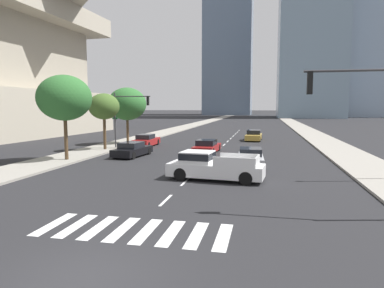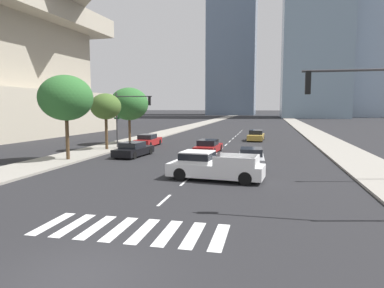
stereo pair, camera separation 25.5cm
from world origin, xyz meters
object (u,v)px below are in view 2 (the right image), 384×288
object	(u,v)px
street_tree_third	(129,104)
sedan_red_3	(208,147)
sedan_red_0	(148,141)
sedan_black_4	(133,150)
pickup_truck	(211,166)
sedan_silver_2	(251,158)
sedan_gold_1	(256,136)
street_tree_second	(106,107)
street_tree_nearest	(66,98)
traffic_signal_far	(130,110)

from	to	relation	value
street_tree_third	sedan_red_3	bearing A→B (deg)	-27.70
sedan_red_0	sedan_black_4	size ratio (longest dim) A/B	1.01
pickup_truck	sedan_silver_2	size ratio (longest dim) A/B	1.27
sedan_gold_1	street_tree_second	xyz separation A→B (m)	(-14.09, -13.45, 3.71)
pickup_truck	street_tree_third	world-z (taller)	street_tree_third
sedan_red_0	sedan_silver_2	xyz separation A→B (m)	(11.71, -10.43, -0.02)
sedan_gold_1	sedan_silver_2	xyz separation A→B (m)	(0.34, -19.44, -0.02)
pickup_truck	sedan_red_3	size ratio (longest dim) A/B	1.25
sedan_gold_1	sedan_red_3	bearing A→B (deg)	-14.64
street_tree_nearest	pickup_truck	bearing A→B (deg)	-20.24
sedan_silver_2	street_tree_second	size ratio (longest dim) A/B	0.84
sedan_gold_1	street_tree_third	bearing A→B (deg)	-59.15
sedan_black_4	street_tree_nearest	size ratio (longest dim) A/B	0.71
sedan_red_0	sedan_red_3	bearing A→B (deg)	-117.76
street_tree_nearest	traffic_signal_far	bearing A→B (deg)	77.78
pickup_truck	sedan_gold_1	xyz separation A→B (m)	(1.77, 24.81, -0.20)
sedan_gold_1	sedan_black_4	world-z (taller)	sedan_gold_1
sedan_red_0	traffic_signal_far	size ratio (longest dim) A/B	0.85
sedan_black_4	traffic_signal_far	bearing A→B (deg)	31.23
sedan_red_3	traffic_signal_far	size ratio (longest dim) A/B	0.83
street_tree_nearest	sedan_red_3	bearing A→B (deg)	36.19
sedan_gold_1	street_tree_nearest	size ratio (longest dim) A/B	0.71
traffic_signal_far	street_tree_nearest	distance (m)	8.69
sedan_red_0	street_tree_third	world-z (taller)	street_tree_third
sedan_red_0	sedan_red_3	distance (m)	8.33
sedan_silver_2	traffic_signal_far	distance (m)	15.10
sedan_silver_2	street_tree_second	distance (m)	16.06
sedan_silver_2	sedan_black_4	bearing A→B (deg)	-107.79
sedan_black_4	street_tree_nearest	xyz separation A→B (m)	(-4.12, -3.60, 4.42)
sedan_gold_1	street_tree_second	distance (m)	19.82
street_tree_nearest	street_tree_third	xyz separation A→B (m)	(-0.00, 12.69, -0.38)
sedan_silver_2	sedan_red_3	xyz separation A→B (m)	(-4.33, 6.56, -0.02)
sedan_gold_1	sedan_red_3	size ratio (longest dim) A/B	1.02
sedan_gold_1	street_tree_second	size ratio (longest dim) A/B	0.87
sedan_silver_2	street_tree_nearest	bearing A→B (deg)	-89.46
street_tree_nearest	street_tree_second	xyz separation A→B (m)	(0.00, 6.82, -0.68)
sedan_red_3	sedan_black_4	distance (m)	7.08
pickup_truck	sedan_red_0	distance (m)	18.48
pickup_truck	sedan_red_3	world-z (taller)	pickup_truck
pickup_truck	sedan_gold_1	world-z (taller)	pickup_truck
sedan_red_3	sedan_black_4	size ratio (longest dim) A/B	0.99
sedan_silver_2	street_tree_third	world-z (taller)	street_tree_third
sedan_black_4	street_tree_second	distance (m)	6.43
sedan_silver_2	sedan_red_0	bearing A→B (deg)	-134.45
sedan_silver_2	sedan_red_3	world-z (taller)	sedan_silver_2
sedan_red_0	sedan_black_4	xyz separation A→B (m)	(1.39, -7.66, -0.03)
pickup_truck	street_tree_third	bearing A→B (deg)	-48.44
sedan_red_0	street_tree_nearest	world-z (taller)	street_tree_nearest
sedan_red_3	street_tree_third	size ratio (longest dim) A/B	0.73
pickup_truck	sedan_red_0	xyz separation A→B (m)	(-9.59, 15.80, -0.20)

